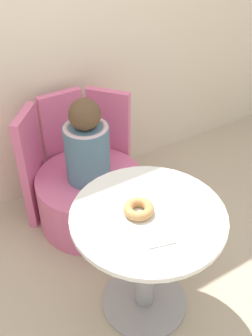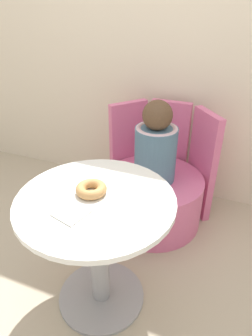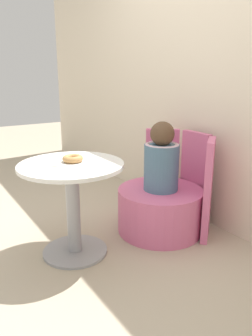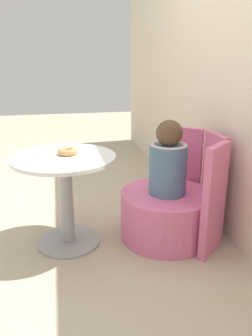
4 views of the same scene
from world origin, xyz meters
name	(u,v)px [view 1 (image 1 of 4)]	position (x,y,z in m)	size (l,w,h in m)	color
ground_plane	(142,296)	(0.00, 0.00, 0.00)	(12.00, 12.00, 0.00)	#B7A88E
back_wall	(33,12)	(0.00, 1.13, 1.20)	(6.00, 0.06, 2.40)	beige
round_table	(147,245)	(-0.01, -0.03, 0.44)	(0.68, 0.68, 0.64)	#99999E
tub_chair	(91,198)	(0.05, 0.67, 0.17)	(0.65, 0.65, 0.34)	#DB6693
booth_backrest	(70,151)	(0.05, 0.94, 0.37)	(0.76, 0.27, 0.75)	#DB6693
child_figure	(87,145)	(0.05, 0.67, 0.58)	(0.26, 0.26, 0.52)	slate
donut	(139,209)	(-0.04, -0.01, 0.66)	(0.13, 0.13, 0.04)	tan
paper_napkin	(157,235)	(-0.05, -0.16, 0.64)	(0.14, 0.14, 0.01)	silver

